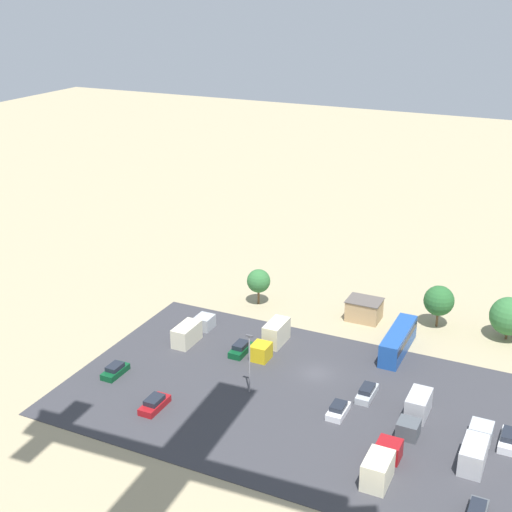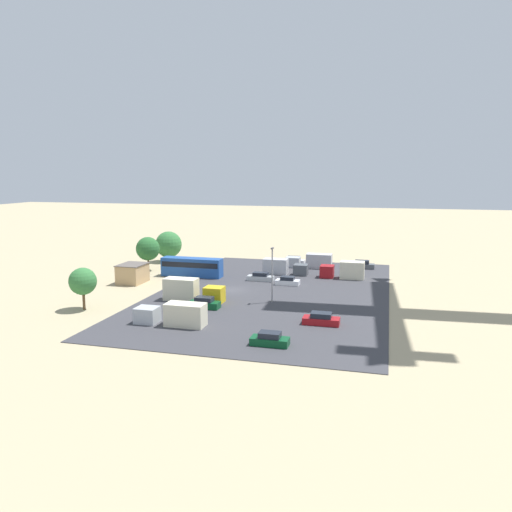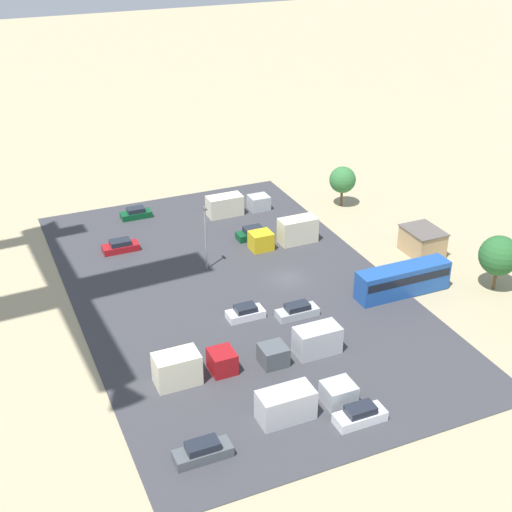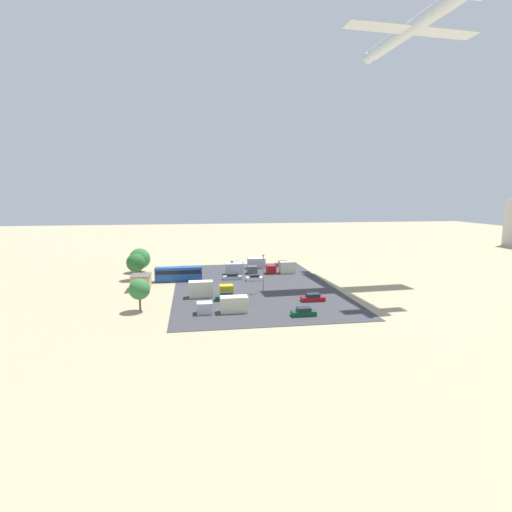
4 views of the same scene
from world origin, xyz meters
The scene contains 19 objects.
ground_plane centered at (0.00, 0.00, 0.00)m, with size 400.00×400.00×0.00m, color tan.
parking_lot_surface centered at (0.00, 6.65, 0.04)m, with size 57.86×35.36×0.08m.
shed_building centered at (-0.75, -18.26, 1.65)m, with size 5.23×4.15×3.28m.
bus centered at (-8.15, -10.36, 1.90)m, with size 2.61×11.15×3.37m.
parked_car_0 centered at (-24.98, 5.21, 0.75)m, with size 1.86×4.58×1.62m.
parked_car_2 centered at (14.87, 16.17, 0.70)m, with size 1.97×4.53×1.48m.
parked_car_3 centered at (-7.71, 2.61, 0.69)m, with size 1.76×4.59×1.47m.
parked_car_4 centered at (23.90, 11.74, 0.69)m, with size 1.85×4.20×1.47m.
parked_car_5 centered at (-5.74, 7.79, 0.67)m, with size 1.91×4.01×1.42m.
parked_car_6 centered at (11.52, -0.55, 0.74)m, with size 1.88×4.32×1.59m.
parked_truck_0 centered at (8.26, -3.95, 1.58)m, with size 2.39×8.97×3.27m.
parked_truck_1 centered at (-22.00, 9.40, 1.37)m, with size 2.50×9.05×2.82m.
parked_truck_2 centered at (-13.51, 16.65, 1.49)m, with size 2.59×7.73×3.09m.
parked_truck_3 centered at (19.80, -1.32, 1.37)m, with size 2.43×9.00×2.82m.
parked_truck_4 centered at (-14.40, 5.13, 1.36)m, with size 2.43×8.26×2.81m.
tree_near_shed centered at (-11.39, -20.69, 4.26)m, with size 4.53×4.53×6.53m.
tree_apron_mid centered at (-21.40, -20.99, 3.69)m, with size 5.54×5.54×6.46m.
tree_apron_far centered at (16.25, -16.43, 3.97)m, with size 3.77×3.77×5.87m.
light_pole_lot_centre centered at (6.07, 7.86, 4.53)m, with size 0.90×0.28×8.04m.
Camera 1 is at (-28.07, 77.74, 48.99)m, focal length 50.00 mm.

